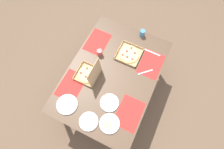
# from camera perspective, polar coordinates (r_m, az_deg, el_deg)

# --- Properties ---
(ground_plane) EXTENTS (6.00, 6.00, 0.00)m
(ground_plane) POSITION_cam_1_polar(r_m,az_deg,el_deg) (2.79, 0.00, -5.75)
(ground_plane) COLOR brown
(dining_table) EXTENTS (1.48, 1.04, 0.73)m
(dining_table) POSITION_cam_1_polar(r_m,az_deg,el_deg) (2.20, 0.00, -0.98)
(dining_table) COLOR #3F3328
(dining_table) RESTS_ON ground_plane
(placemat_near_left) EXTENTS (0.36, 0.26, 0.00)m
(placemat_near_left) POSITION_cam_1_polar(r_m,az_deg,el_deg) (2.33, -4.76, 10.51)
(placemat_near_left) COLOR red
(placemat_near_left) RESTS_ON dining_table
(placemat_near_right) EXTENTS (0.36, 0.26, 0.00)m
(placemat_near_right) POSITION_cam_1_polar(r_m,az_deg,el_deg) (2.11, -13.11, -3.48)
(placemat_near_right) COLOR red
(placemat_near_right) RESTS_ON dining_table
(placemat_far_left) EXTENTS (0.36, 0.26, 0.00)m
(placemat_far_left) POSITION_cam_1_polar(r_m,az_deg,el_deg) (2.22, 12.48, 3.33)
(placemat_far_left) COLOR red
(placemat_far_left) RESTS_ON dining_table
(placemat_far_right) EXTENTS (0.36, 0.26, 0.00)m
(placemat_far_right) POSITION_cam_1_polar(r_m,az_deg,el_deg) (1.99, 5.63, -12.35)
(placemat_far_right) COLOR red
(placemat_far_right) RESTS_ON dining_table
(pizza_box_center) EXTENTS (0.29, 0.29, 0.04)m
(pizza_box_center) POSITION_cam_1_polar(r_m,az_deg,el_deg) (2.23, 5.53, 6.62)
(pizza_box_center) COLOR tan
(pizza_box_center) RESTS_ON dining_table
(pizza_box_corner_right) EXTENTS (0.26, 0.26, 0.29)m
(pizza_box_corner_right) POSITION_cam_1_polar(r_m,az_deg,el_deg) (2.08, -7.51, 0.14)
(pizza_box_corner_right) COLOR tan
(pizza_box_corner_right) RESTS_ON dining_table
(plate_middle) EXTENTS (0.24, 0.24, 0.02)m
(plate_middle) POSITION_cam_1_polar(r_m,az_deg,el_deg) (2.05, -14.33, -9.37)
(plate_middle) COLOR white
(plate_middle) RESTS_ON dining_table
(plate_near_right) EXTENTS (0.21, 0.21, 0.02)m
(plate_near_right) POSITION_cam_1_polar(r_m,az_deg,el_deg) (1.99, -0.83, -9.15)
(plate_near_right) COLOR white
(plate_near_right) RESTS_ON dining_table
(plate_far_left) EXTENTS (0.22, 0.22, 0.03)m
(plate_far_left) POSITION_cam_1_polar(r_m,az_deg,el_deg) (1.95, -0.89, -15.58)
(plate_far_left) COLOR white
(plate_far_left) RESTS_ON dining_table
(plate_near_left) EXTENTS (0.21, 0.21, 0.02)m
(plate_near_left) POSITION_cam_1_polar(r_m,az_deg,el_deg) (1.97, -7.54, -14.82)
(plate_near_left) COLOR white
(plate_near_left) RESTS_ON dining_table
(cup_spare) EXTENTS (0.07, 0.07, 0.09)m
(cup_spare) POSITION_cam_1_polar(r_m,az_deg,el_deg) (2.20, -4.01, 7.11)
(cup_spare) COLOR #BF4742
(cup_spare) RESTS_ON dining_table
(cup_red) EXTENTS (0.07, 0.07, 0.10)m
(cup_red) POSITION_cam_1_polar(r_m,az_deg,el_deg) (2.37, 9.77, 13.08)
(cup_red) COLOR teal
(cup_red) RESTS_ON dining_table
(fork_by_far_left) EXTENTS (0.14, 0.15, 0.00)m
(fork_by_far_left) POSITION_cam_1_polar(r_m,az_deg,el_deg) (2.16, 10.75, 0.79)
(fork_by_far_left) COLOR #B7B7BC
(fork_by_far_left) RESTS_ON dining_table
(knife_by_far_right) EXTENTS (0.02, 0.21, 0.00)m
(knife_by_far_right) POSITION_cam_1_polar(r_m,az_deg,el_deg) (2.30, 12.90, 6.97)
(knife_by_far_right) COLOR #B7B7BC
(knife_by_far_right) RESTS_ON dining_table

